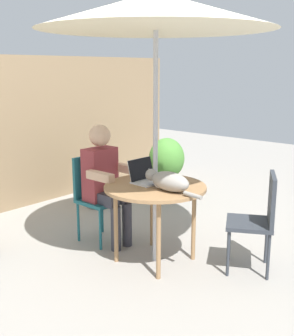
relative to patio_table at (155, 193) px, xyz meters
name	(u,v)px	position (x,y,z in m)	size (l,w,h in m)	color
ground_plane	(155,260)	(0.00, 0.00, -0.67)	(14.00, 14.00, 0.00)	gray
fence_back	(11,134)	(0.00, 2.39, 0.30)	(5.77, 0.08, 1.95)	#937756
patio_table	(155,193)	(0.00, 0.00, 0.00)	(0.94, 0.94, 0.74)	#9E754C
patio_umbrella	(156,12)	(0.00, 0.00, 1.58)	(2.03, 2.03, 2.41)	#B7B7BC
chair_occupied	(95,191)	(0.00, 0.83, -0.14)	(0.40, 0.40, 0.90)	#1E606B
chair_empty	(260,215)	(0.46, -0.82, -0.14)	(0.54, 0.54, 0.90)	#33383F
person_seated	(105,178)	(0.00, 0.67, 0.03)	(0.48, 0.48, 1.24)	maroon
laptop	(145,175)	(0.04, 0.16, 0.13)	(0.31, 0.26, 0.21)	silver
cat	(168,181)	(-0.05, -0.18, 0.15)	(0.21, 0.65, 0.17)	gray
potted_plant_by_chair	(167,165)	(1.63, 1.17, -0.19)	(0.49, 0.49, 0.86)	#33383D
potted_plant_corner	(97,180)	(0.74, 1.62, -0.31)	(0.34, 0.34, 0.66)	#595654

